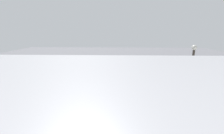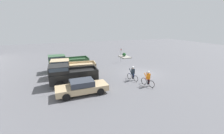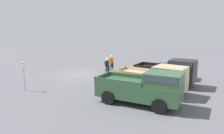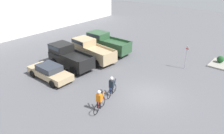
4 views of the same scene
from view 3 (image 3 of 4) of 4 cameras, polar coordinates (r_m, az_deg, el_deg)
name	(u,v)px [view 3 (image 3 of 4)]	position (r m, az deg, el deg)	size (l,w,h in m)	color
ground_plane	(79,74)	(22.82, -8.60, -1.95)	(80.00, 80.00, 0.00)	#56565B
sedan_0	(169,70)	(21.99, 14.70, -0.84)	(1.94, 4.71, 1.34)	tan
pickup_truck_0	(170,72)	(19.04, 14.80, -1.16)	(2.39, 5.03, 2.20)	black
pickup_truck_1	(155,78)	(16.49, 11.07, -2.96)	(2.61, 5.53, 2.12)	tan
pickup_truck_2	(145,87)	(13.88, 8.53, -5.24)	(2.30, 5.37, 2.21)	#2D5133
cyclist_0	(107,65)	(22.90, -1.24, 0.41)	(1.67, 0.58, 1.68)	black
cyclist_1	(112,62)	(25.02, -0.07, 1.22)	(1.72, 0.59, 1.67)	black
fire_lane_sign	(24,72)	(17.95, -22.04, -1.23)	(0.08, 0.30, 2.45)	#9E9EA3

